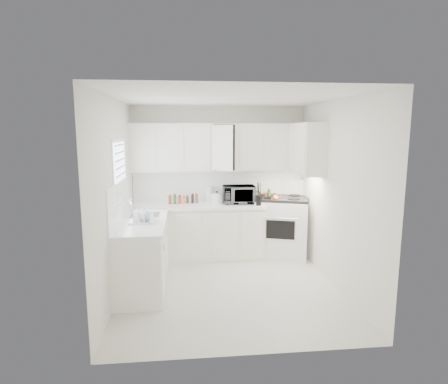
{
  "coord_description": "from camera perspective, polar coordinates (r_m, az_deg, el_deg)",
  "views": [
    {
      "loc": [
        -0.58,
        -4.9,
        2.18
      ],
      "look_at": [
        0.0,
        0.7,
        1.25
      ],
      "focal_mm": 29.82,
      "sensor_mm": 36.0,
      "label": 1
    }
  ],
  "objects": [
    {
      "name": "sauce_right_2",
      "position": [
        6.58,
        5.3,
        -0.59
      ],
      "size": [
        0.06,
        0.06,
        0.19
      ],
      "primitive_type": "cylinder",
      "color": "brown",
      "rests_on": "countertop_back"
    },
    {
      "name": "dish_rack",
      "position": [
        5.13,
        -12.34,
        -3.57
      ],
      "size": [
        0.38,
        0.3,
        0.2
      ],
      "primitive_type": null,
      "rotation": [
        0.0,
        0.0,
        -0.09
      ],
      "color": "white",
      "rests_on": "countertop_left"
    },
    {
      "name": "spice_left_0",
      "position": [
        6.43,
        -8.22,
        -1.15
      ],
      "size": [
        0.06,
        0.06,
        0.13
      ],
      "primitive_type": "cylinder",
      "color": "brown",
      "rests_on": "countertop_back"
    },
    {
      "name": "sauce_right_0",
      "position": [
        6.56,
        4.36,
        -0.61
      ],
      "size": [
        0.06,
        0.06,
        0.19
      ],
      "primitive_type": "cylinder",
      "color": "red",
      "rests_on": "countertop_back"
    },
    {
      "name": "spice_left_2",
      "position": [
        6.43,
        -6.89,
        -1.13
      ],
      "size": [
        0.06,
        0.06,
        0.13
      ],
      "primitive_type": "cylinder",
      "color": "red",
      "rests_on": "countertop_back"
    },
    {
      "name": "sauce_right_5",
      "position": [
        6.56,
        6.81,
        -0.65
      ],
      "size": [
        0.06,
        0.06,
        0.19
      ],
      "primitive_type": "cylinder",
      "color": "#266822",
      "rests_on": "countertop_back"
    },
    {
      "name": "wall_left",
      "position": [
        5.06,
        -16.29,
        -1.01
      ],
      "size": [
        0.0,
        3.2,
        3.2
      ],
      "primitive_type": "plane",
      "rotation": [
        1.57,
        0.0,
        1.57
      ],
      "color": "white",
      "rests_on": "ground"
    },
    {
      "name": "spice_left_5",
      "position": [
        6.34,
        -4.87,
        -1.25
      ],
      "size": [
        0.06,
        0.06,
        0.13
      ],
      "primitive_type": "cylinder",
      "color": "black",
      "rests_on": "countertop_back"
    },
    {
      "name": "spice_left_4",
      "position": [
        6.43,
        -5.55,
        -1.11
      ],
      "size": [
        0.06,
        0.06,
        0.13
      ],
      "primitive_type": "cylinder",
      "color": "brown",
      "rests_on": "countertop_back"
    },
    {
      "name": "spice_left_3",
      "position": [
        6.34,
        -6.22,
        -1.27
      ],
      "size": [
        0.06,
        0.06,
        0.13
      ],
      "primitive_type": "cylinder",
      "color": "gold",
      "rests_on": "countertop_back"
    },
    {
      "name": "wall_back",
      "position": [
        6.58,
        -0.81,
        1.7
      ],
      "size": [
        3.0,
        0.0,
        3.0
      ],
      "primitive_type": "plane",
      "rotation": [
        1.57,
        0.0,
        0.0
      ],
      "color": "white",
      "rests_on": "ground"
    },
    {
      "name": "sauce_right_3",
      "position": [
        6.54,
        5.87,
        -0.67
      ],
      "size": [
        0.06,
        0.06,
        0.19
      ],
      "primitive_type": "cylinder",
      "color": "black",
      "rests_on": "countertop_back"
    },
    {
      "name": "window_blinds",
      "position": [
        5.36,
        -15.55,
        2.29
      ],
      "size": [
        0.06,
        0.96,
        1.06
      ],
      "primitive_type": null,
      "color": "white",
      "rests_on": "wall_left"
    },
    {
      "name": "ceiling",
      "position": [
        4.95,
        0.86,
        14.25
      ],
      "size": [
        3.2,
        3.2,
        0.0
      ],
      "primitive_type": "plane",
      "rotation": [
        3.14,
        0.0,
        0.0
      ],
      "color": "white",
      "rests_on": "ground"
    },
    {
      "name": "sauce_right_1",
      "position": [
        6.51,
        4.93,
        -0.69
      ],
      "size": [
        0.06,
        0.06,
        0.19
      ],
      "primitive_type": "cylinder",
      "color": "gold",
      "rests_on": "countertop_back"
    },
    {
      "name": "floor",
      "position": [
        5.39,
        0.79,
        -14.46
      ],
      "size": [
        3.2,
        3.2,
        0.0
      ],
      "primitive_type": "plane",
      "color": "silver",
      "rests_on": "ground"
    },
    {
      "name": "upper_cabinets_back",
      "position": [
        6.4,
        -0.68,
        3.28
      ],
      "size": [
        3.0,
        0.33,
        0.8
      ],
      "primitive_type": null,
      "color": "white",
      "rests_on": "wall_back"
    },
    {
      "name": "lower_cabinets_back",
      "position": [
        6.44,
        -4.03,
        -6.23
      ],
      "size": [
        2.22,
        0.6,
        0.9
      ],
      "primitive_type": null,
      "color": "white",
      "rests_on": "floor"
    },
    {
      "name": "wall_right",
      "position": [
        5.39,
        16.86,
        -0.41
      ],
      "size": [
        0.0,
        3.2,
        3.2
      ],
      "primitive_type": "plane",
      "rotation": [
        1.57,
        0.0,
        -1.57
      ],
      "color": "white",
      "rests_on": "ground"
    },
    {
      "name": "microwave",
      "position": [
        6.37,
        2.3,
        -0.08
      ],
      "size": [
        0.54,
        0.3,
        0.37
      ],
      "primitive_type": "imported",
      "rotation": [
        0.0,
        0.0,
        0.0
      ],
      "color": "gray",
      "rests_on": "countertop_back"
    },
    {
      "name": "wall_front",
      "position": [
        3.46,
        3.95,
        -5.35
      ],
      "size": [
        3.0,
        0.0,
        3.0
      ],
      "primitive_type": "plane",
      "rotation": [
        -1.57,
        0.0,
        0.0
      ],
      "color": "white",
      "rests_on": "ground"
    },
    {
      "name": "rice_cooker",
      "position": [
        6.36,
        -1.1,
        -0.8
      ],
      "size": [
        0.26,
        0.26,
        0.21
      ],
      "primitive_type": null,
      "rotation": [
        0.0,
        0.0,
        0.28
      ],
      "color": "white",
      "rests_on": "countertop_back"
    },
    {
      "name": "sauce_right_4",
      "position": [
        6.61,
        6.23,
        -0.57
      ],
      "size": [
        0.06,
        0.06,
        0.19
      ],
      "primitive_type": "cylinder",
      "color": "brown",
      "rests_on": "countertop_back"
    },
    {
      "name": "upper_cabinets_right",
      "position": [
        6.07,
        12.53,
        2.72
      ],
      "size": [
        0.33,
        0.9,
        0.8
      ],
      "primitive_type": null,
      "color": "white",
      "rests_on": "wall_right"
    },
    {
      "name": "tea_kettle",
      "position": [
        6.3,
        7.75,
        -1.02
      ],
      "size": [
        0.26,
        0.23,
        0.22
      ],
      "primitive_type": null,
      "rotation": [
        0.0,
        0.0,
        0.1
      ],
      "color": "maroon",
      "rests_on": "stove"
    },
    {
      "name": "spice_left_6",
      "position": [
        6.43,
        -4.21,
        -1.09
      ],
      "size": [
        0.06,
        0.06,
        0.13
      ],
      "primitive_type": "cylinder",
      "color": "brown",
      "rests_on": "countertop_back"
    },
    {
      "name": "stove",
      "position": [
        6.58,
        8.87,
        -4.01
      ],
      "size": [
        1.05,
        0.95,
        1.34
      ],
      "primitive_type": null,
      "rotation": [
        0.0,
        0.0,
        -0.32
      ],
      "color": "white",
      "rests_on": "floor"
    },
    {
      "name": "paper_towel",
      "position": [
        6.51,
        -2.25,
        -0.31
      ],
      "size": [
        0.12,
        0.12,
        0.27
      ],
      "primitive_type": "cylinder",
      "color": "white",
      "rests_on": "countertop_back"
    },
    {
      "name": "backsplash_back",
      "position": [
        6.58,
        -0.8,
        1.04
      ],
      "size": [
        2.98,
        0.02,
        0.55
      ],
      "primitive_type": "cube",
      "color": "white",
      "rests_on": "wall_back"
    },
    {
      "name": "countertop_back",
      "position": [
        6.32,
        -4.08,
        -2.1
      ],
      "size": [
        2.24,
        0.64,
        0.05
      ],
      "primitive_type": "cube",
      "color": "white",
      "rests_on": "lower_cabinets_back"
    },
    {
      "name": "frying_pan",
      "position": [
        6.71,
        10.08,
        -1.17
      ],
      "size": [
        0.35,
        0.52,
        0.04
      ],
      "primitive_type": null,
      "rotation": [
        0.0,
        0.0,
        0.13
      ],
      "color": "black",
      "rests_on": "stove"
    },
    {
      "name": "lower_cabinets_left",
      "position": [
        5.42,
        -12.33,
        -9.46
      ],
      "size": [
        0.6,
        1.6,
        0.9
      ],
      "primitive_type": null,
      "color": "white",
      "rests_on": "floor"
    },
    {
      "name": "utensil_crock",
      "position": [
        6.21,
        5.39,
        -0.22
      ],
      "size": [
        0.15,
        0.15,
        0.4
      ],
      "primitive_type": null,
      "rotation": [
        0.0,
        0.0,
        0.18
      ],
      "color": "black",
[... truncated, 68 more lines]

